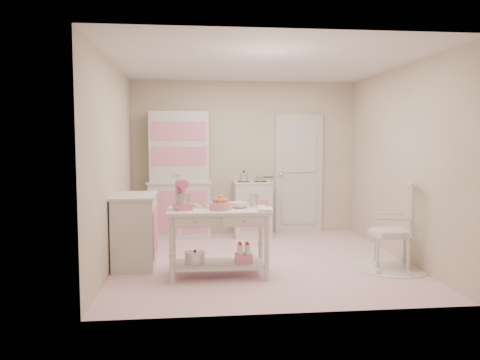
% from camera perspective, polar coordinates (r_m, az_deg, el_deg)
% --- Properties ---
extents(room_shell, '(3.84, 3.84, 2.62)m').
position_cam_1_polar(room_shell, '(6.13, 2.55, 5.25)').
color(room_shell, pink).
rests_on(room_shell, ground).
extents(door, '(0.82, 0.05, 2.04)m').
position_cam_1_polar(door, '(8.17, 7.20, 0.74)').
color(door, silver).
rests_on(door, ground).
extents(hutch, '(1.06, 0.50, 2.08)m').
position_cam_1_polar(hutch, '(7.75, -7.39, 0.66)').
color(hutch, silver).
rests_on(hutch, ground).
extents(stove, '(0.62, 0.57, 0.92)m').
position_cam_1_polar(stove, '(7.83, 1.48, -3.53)').
color(stove, silver).
rests_on(stove, ground).
extents(base_cabinet, '(0.54, 0.84, 0.92)m').
position_cam_1_polar(base_cabinet, '(6.15, -12.67, -6.00)').
color(base_cabinet, silver).
rests_on(base_cabinet, ground).
extents(lace_rug, '(0.92, 0.92, 0.01)m').
position_cam_1_polar(lace_rug, '(6.28, 17.90, -10.15)').
color(lace_rug, white).
rests_on(lace_rug, ground).
extents(rocking_chair, '(0.68, 0.83, 1.10)m').
position_cam_1_polar(rocking_chair, '(6.16, 18.04, -5.26)').
color(rocking_chair, silver).
rests_on(rocking_chair, ground).
extents(work_table, '(1.20, 0.60, 0.80)m').
position_cam_1_polar(work_table, '(5.59, -2.63, -7.63)').
color(work_table, silver).
rests_on(work_table, ground).
extents(stand_mixer, '(0.27, 0.32, 0.34)m').
position_cam_1_polar(stand_mixer, '(5.50, -7.04, -1.83)').
color(stand_mixer, '#DD5D8D').
rests_on(stand_mixer, work_table).
extents(cookie_tray, '(0.34, 0.24, 0.02)m').
position_cam_1_polar(cookie_tray, '(5.68, -4.26, -3.24)').
color(cookie_tray, silver).
rests_on(cookie_tray, work_table).
extents(bread_basket, '(0.25, 0.25, 0.09)m').
position_cam_1_polar(bread_basket, '(5.46, -2.41, -3.18)').
color(bread_basket, pink).
rests_on(bread_basket, work_table).
extents(mixing_bowl, '(0.22, 0.22, 0.07)m').
position_cam_1_polar(mixing_bowl, '(5.61, -0.04, -3.06)').
color(mixing_bowl, white).
rests_on(mixing_bowl, work_table).
extents(metal_pitcher, '(0.10, 0.10, 0.17)m').
position_cam_1_polar(metal_pitcher, '(5.70, 1.68, -2.42)').
color(metal_pitcher, silver).
rests_on(metal_pitcher, work_table).
extents(recipe_book, '(0.20, 0.25, 0.02)m').
position_cam_1_polar(recipe_book, '(5.44, 2.17, -3.57)').
color(recipe_book, white).
rests_on(recipe_book, work_table).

